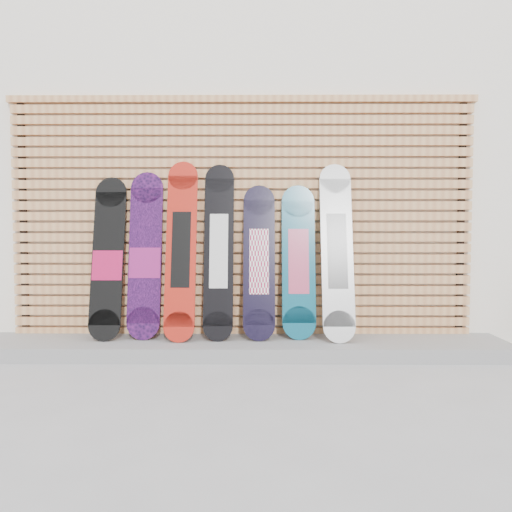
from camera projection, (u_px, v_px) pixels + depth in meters
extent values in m
plane|color=#9B9B9E|center=(258.00, 377.00, 3.67)|extent=(80.00, 80.00, 0.00)
cube|color=white|center=(294.00, 179.00, 7.07)|extent=(12.00, 5.00, 3.60)
cube|color=gray|center=(241.00, 347.00, 4.35)|extent=(4.60, 0.70, 0.12)
cube|color=tan|center=(242.00, 331.00, 4.63)|extent=(4.20, 0.05, 0.08)
cube|color=tan|center=(242.00, 321.00, 4.63)|extent=(4.20, 0.05, 0.08)
cube|color=tan|center=(242.00, 311.00, 4.62)|extent=(4.20, 0.05, 0.07)
cube|color=tan|center=(242.00, 300.00, 4.62)|extent=(4.20, 0.05, 0.07)
cube|color=tan|center=(242.00, 290.00, 4.61)|extent=(4.20, 0.05, 0.07)
cube|color=tan|center=(242.00, 279.00, 4.61)|extent=(4.20, 0.05, 0.07)
cube|color=tan|center=(242.00, 269.00, 4.60)|extent=(4.20, 0.05, 0.07)
cube|color=tan|center=(242.00, 258.00, 4.60)|extent=(4.20, 0.05, 0.07)
cube|color=tan|center=(242.00, 248.00, 4.59)|extent=(4.20, 0.05, 0.07)
cube|color=tan|center=(242.00, 237.00, 4.59)|extent=(4.20, 0.05, 0.08)
cube|color=tan|center=(242.00, 227.00, 4.58)|extent=(4.20, 0.05, 0.08)
cube|color=tan|center=(242.00, 216.00, 4.57)|extent=(4.20, 0.05, 0.08)
cube|color=tan|center=(242.00, 206.00, 4.57)|extent=(4.20, 0.05, 0.08)
cube|color=tan|center=(242.00, 195.00, 4.56)|extent=(4.20, 0.05, 0.08)
cube|color=tan|center=(242.00, 184.00, 4.56)|extent=(4.20, 0.05, 0.08)
cube|color=tan|center=(241.00, 174.00, 4.55)|extent=(4.20, 0.05, 0.08)
cube|color=tan|center=(241.00, 163.00, 4.55)|extent=(4.20, 0.05, 0.08)
cube|color=tan|center=(241.00, 152.00, 4.54)|extent=(4.20, 0.05, 0.08)
cube|color=tan|center=(241.00, 142.00, 4.54)|extent=(4.20, 0.05, 0.08)
cube|color=tan|center=(241.00, 131.00, 4.53)|extent=(4.20, 0.05, 0.08)
cube|color=tan|center=(241.00, 120.00, 4.53)|extent=(4.20, 0.05, 0.08)
cube|color=tan|center=(241.00, 109.00, 4.52)|extent=(4.20, 0.05, 0.08)
cube|color=black|center=(24.00, 226.00, 4.62)|extent=(0.06, 0.04, 2.23)
cube|color=black|center=(461.00, 226.00, 4.59)|extent=(0.06, 0.04, 2.23)
cube|color=tan|center=(241.00, 99.00, 4.52)|extent=(4.26, 0.07, 0.06)
cube|color=black|center=(108.00, 257.00, 4.40)|extent=(0.28, 0.29, 1.17)
cylinder|color=black|center=(104.00, 325.00, 4.30)|extent=(0.28, 0.08, 0.28)
cylinder|color=black|center=(111.00, 192.00, 4.50)|extent=(0.28, 0.08, 0.28)
cube|color=#980D40|center=(108.00, 266.00, 4.39)|extent=(0.26, 0.08, 0.26)
cube|color=black|center=(145.00, 255.00, 4.43)|extent=(0.29, 0.24, 1.20)
cylinder|color=black|center=(143.00, 323.00, 4.35)|extent=(0.29, 0.07, 0.29)
cylinder|color=black|center=(147.00, 188.00, 4.51)|extent=(0.29, 0.07, 0.29)
cube|color=#901C69|center=(145.00, 263.00, 4.42)|extent=(0.28, 0.07, 0.27)
cube|color=#B11F12|center=(181.00, 249.00, 4.38)|extent=(0.27, 0.33, 1.32)
cylinder|color=#B11F12|center=(179.00, 327.00, 4.26)|extent=(0.27, 0.08, 0.26)
cylinder|color=#B11F12|center=(183.00, 176.00, 4.49)|extent=(0.27, 0.08, 0.26)
cube|color=black|center=(181.00, 249.00, 4.38)|extent=(0.16, 0.18, 0.67)
cube|color=black|center=(219.00, 251.00, 4.40)|extent=(0.26, 0.29, 1.30)
cylinder|color=black|center=(218.00, 326.00, 4.30)|extent=(0.26, 0.07, 0.26)
cylinder|color=black|center=(220.00, 179.00, 4.50)|extent=(0.26, 0.07, 0.26)
cube|color=silver|center=(219.00, 251.00, 4.40)|extent=(0.16, 0.16, 0.65)
cube|color=black|center=(259.00, 261.00, 4.41)|extent=(0.28, 0.27, 1.09)
cylinder|color=black|center=(259.00, 325.00, 4.31)|extent=(0.28, 0.08, 0.28)
cylinder|color=black|center=(259.00, 201.00, 4.50)|extent=(0.28, 0.08, 0.28)
cube|color=white|center=(259.00, 261.00, 4.41)|extent=(0.17, 0.16, 0.58)
cube|color=#0B526B|center=(299.00, 261.00, 4.43)|extent=(0.29, 0.22, 1.07)
cylinder|color=#0B526B|center=(299.00, 323.00, 4.36)|extent=(0.29, 0.08, 0.29)
cylinder|color=#0B526B|center=(298.00, 202.00, 4.50)|extent=(0.29, 0.08, 0.29)
cube|color=#CA476C|center=(299.00, 261.00, 4.43)|extent=(0.18, 0.13, 0.58)
cube|color=silver|center=(337.00, 251.00, 4.36)|extent=(0.28, 0.34, 1.29)
cylinder|color=silver|center=(339.00, 327.00, 4.24)|extent=(0.28, 0.09, 0.27)
cylinder|color=silver|center=(335.00, 179.00, 4.48)|extent=(0.28, 0.09, 0.27)
cube|color=black|center=(337.00, 251.00, 4.36)|extent=(0.17, 0.19, 0.66)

